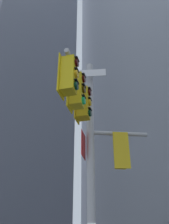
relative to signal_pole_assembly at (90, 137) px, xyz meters
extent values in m
cube|color=slate|center=(-15.64, 9.91, 22.58)|extent=(13.53, 13.53, 54.54)
cube|color=#9399A3|center=(-0.24, 27.23, 17.64)|extent=(17.29, 17.29, 44.68)
cylinder|color=#B2B2B5|center=(-0.22, 0.57, -0.79)|extent=(0.24, 0.24, 7.81)
cylinder|color=#B2B2B5|center=(-0.01, -0.68, 1.57)|extent=(0.55, 2.52, 0.13)
cylinder|color=#B2B2B5|center=(0.57, 1.02, 0.41)|extent=(1.65, 1.01, 0.13)
cube|color=gold|center=(-0.26, -0.34, 0.97)|extent=(0.11, 0.48, 1.14)
cube|color=gold|center=(-0.07, -0.31, 0.97)|extent=(0.39, 0.39, 1.00)
cylinder|color=#360605|center=(0.12, -0.27, 1.32)|extent=(0.09, 0.21, 0.20)
cube|color=black|center=(0.13, -0.27, 1.44)|extent=(0.11, 0.23, 0.02)
cylinder|color=yellow|center=(0.12, -0.27, 0.97)|extent=(0.09, 0.21, 0.20)
cube|color=black|center=(0.13, -0.27, 1.09)|extent=(0.11, 0.23, 0.02)
cylinder|color=#06311C|center=(0.12, -0.27, 0.62)|extent=(0.09, 0.21, 0.20)
cube|color=black|center=(0.13, -0.27, 0.74)|extent=(0.11, 0.23, 0.02)
cube|color=yellow|center=(-0.15, -1.02, 0.97)|extent=(0.11, 0.48, 1.14)
cube|color=yellow|center=(0.04, -0.99, 0.97)|extent=(0.39, 0.39, 1.00)
cylinder|color=#360605|center=(0.24, -0.96, 1.32)|extent=(0.09, 0.21, 0.20)
cube|color=black|center=(0.25, -0.96, 1.44)|extent=(0.11, 0.23, 0.02)
cylinder|color=#3C2C06|center=(0.24, -0.96, 0.97)|extent=(0.09, 0.21, 0.20)
cube|color=black|center=(0.25, -0.96, 1.09)|extent=(0.11, 0.23, 0.02)
cylinder|color=#19C672|center=(0.24, -0.96, 0.62)|extent=(0.09, 0.21, 0.20)
cube|color=black|center=(0.25, -0.96, 0.74)|extent=(0.11, 0.23, 0.02)
cube|color=yellow|center=(-0.03, -1.71, 0.97)|extent=(0.11, 0.48, 1.14)
cube|color=yellow|center=(0.16, -1.68, 0.97)|extent=(0.39, 0.39, 1.00)
cylinder|color=#360605|center=(0.36, -1.65, 1.32)|extent=(0.09, 0.21, 0.20)
cube|color=black|center=(0.36, -1.65, 1.44)|extent=(0.11, 0.23, 0.02)
cylinder|color=yellow|center=(0.36, -1.65, 0.97)|extent=(0.09, 0.21, 0.20)
cube|color=black|center=(0.36, -1.65, 1.09)|extent=(0.11, 0.23, 0.02)
cylinder|color=#06311C|center=(0.36, -1.65, 0.62)|extent=(0.09, 0.21, 0.20)
cube|color=black|center=(0.36, -1.65, 0.74)|extent=(0.11, 0.23, 0.02)
cube|color=gold|center=(0.66, 0.85, -0.19)|extent=(0.43, 0.26, 1.14)
cube|color=gold|center=(0.57, 1.02, -0.19)|extent=(0.46, 0.46, 1.00)
cylinder|color=red|center=(0.47, 1.19, 0.16)|extent=(0.20, 0.15, 0.20)
cube|color=black|center=(0.47, 1.20, 0.28)|extent=(0.23, 0.17, 0.02)
cylinder|color=#3C2C06|center=(0.47, 1.19, -0.19)|extent=(0.20, 0.15, 0.20)
cube|color=black|center=(0.47, 1.20, -0.07)|extent=(0.23, 0.17, 0.02)
cylinder|color=#06311C|center=(0.47, 1.19, -0.54)|extent=(0.20, 0.15, 0.20)
cube|color=black|center=(0.47, 1.20, -0.42)|extent=(0.23, 0.17, 0.02)
cube|color=white|center=(-0.11, 0.24, 2.49)|extent=(1.10, 0.40, 0.28)
cube|color=#19479E|center=(-0.11, 0.24, 2.49)|extent=(1.06, 0.38, 0.24)
cube|color=red|center=(-0.44, 0.52, 0.00)|extent=(0.17, 0.63, 0.80)
cube|color=white|center=(-0.44, 0.52, 0.00)|extent=(0.15, 0.59, 0.76)
camera|label=1|loc=(2.48, -5.91, -2.71)|focal=38.97mm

